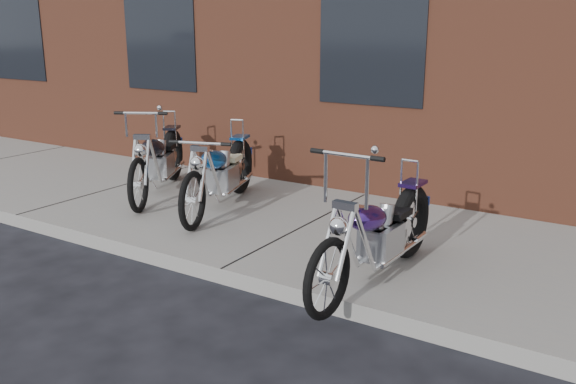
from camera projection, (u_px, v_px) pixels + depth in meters
The scene contains 5 objects.
ground at pixel (221, 284), 5.48m from camera, with size 120.00×120.00×0.00m, color #26262E.
sidewalk at pixel (307, 231), 6.68m from camera, with size 22.00×3.00×0.15m, color gray.
chopper_purple at pixel (377, 238), 5.07m from camera, with size 0.53×2.16×1.21m.
chopper_blue at pixel (220, 175), 7.16m from camera, with size 0.84×2.15×0.97m.
chopper_third at pixel (158, 163), 7.81m from camera, with size 1.16×2.03×1.14m.
Camera 1 is at (3.23, -3.95, 2.24)m, focal length 38.00 mm.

